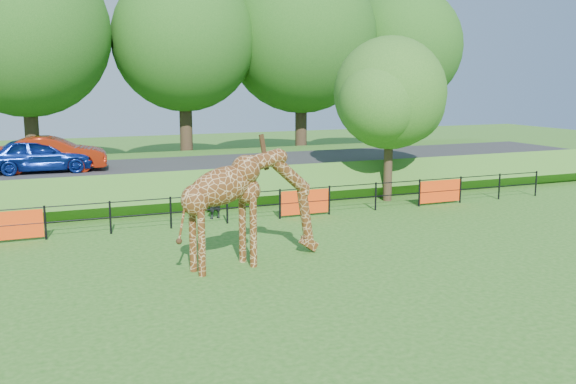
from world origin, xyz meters
The scene contains 10 objects.
ground centered at (0.00, 0.00, 0.00)m, with size 90.00×90.00×0.00m, color #276318.
giraffe centered at (-0.85, 2.97, 1.58)m, with size 4.41×0.81×3.15m, color #582E12, non-canonical shape.
perimeter_fence centered at (0.00, 8.00, 0.55)m, with size 28.07×0.10×1.10m, color black, non-canonical shape.
embankment centered at (0.00, 15.50, 0.65)m, with size 40.00×9.00×1.30m, color #276318.
road centered at (0.00, 14.00, 1.36)m, with size 40.00×5.00×0.12m, color #29292B.
car_blue centered at (-5.90, 13.51, 2.11)m, with size 1.62×4.04×1.38m, color #13309E.
car_red centered at (-5.44, 13.65, 2.11)m, with size 1.45×4.17×1.37m, color #A2200B.
visitor centered at (-0.18, 8.96, 0.77)m, with size 0.56×0.37×1.53m, color black.
tree_east centered at (7.60, 9.63, 4.28)m, with size 5.40×4.71×6.76m.
bg_tree_line centered at (1.89, 22.00, 7.19)m, with size 37.30×8.80×11.82m.
Camera 1 is at (-6.52, -13.20, 5.02)m, focal length 40.00 mm.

